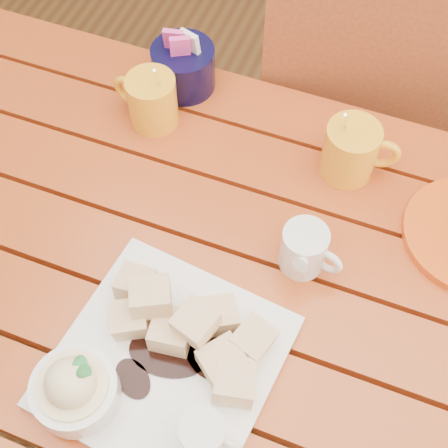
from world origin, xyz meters
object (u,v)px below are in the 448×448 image
at_px(chair_far, 369,112).
at_px(dessert_plate, 149,365).
at_px(table, 206,311).
at_px(coffee_mug_left, 151,100).
at_px(coffee_mug_right, 352,150).

bearing_deg(chair_far, dessert_plate, 64.41).
relative_size(table, chair_far, 1.24).
distance_m(dessert_plate, coffee_mug_left, 0.44).
bearing_deg(dessert_plate, chair_far, 78.73).
xyz_separation_m(coffee_mug_left, coffee_mug_right, (0.33, 0.01, 0.00)).
relative_size(coffee_mug_left, chair_far, 0.14).
height_order(dessert_plate, chair_far, chair_far).
bearing_deg(dessert_plate, coffee_mug_left, 113.96).
bearing_deg(chair_far, coffee_mug_right, 76.40).
height_order(table, coffee_mug_left, coffee_mug_left).
relative_size(table, dessert_plate, 4.00).
bearing_deg(coffee_mug_right, dessert_plate, -124.11).
distance_m(coffee_mug_left, coffee_mug_right, 0.33).
xyz_separation_m(coffee_mug_right, chair_far, (-0.00, 0.33, -0.25)).
height_order(dessert_plate, coffee_mug_left, coffee_mug_left).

